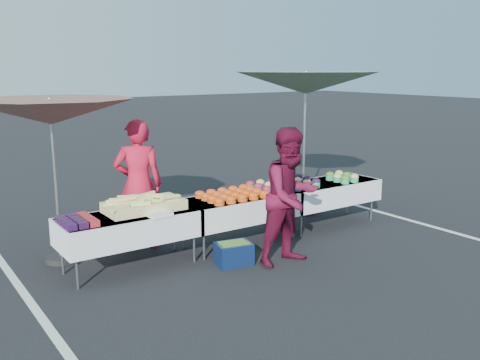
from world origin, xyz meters
TOP-DOWN VIEW (x-y plane):
  - ground at (0.00, 0.00)m, footprint 80.00×80.00m
  - stripe_left at (-3.20, 0.00)m, footprint 0.10×5.00m
  - stripe_right at (3.20, 0.00)m, footprint 0.10×5.00m
  - table_left at (-1.80, 0.00)m, footprint 1.86×0.81m
  - table_center at (0.00, 0.00)m, footprint 1.86×0.81m
  - table_right at (1.80, 0.00)m, footprint 1.86×0.81m
  - berry_punnets at (-2.51, -0.06)m, footprint 0.40×0.54m
  - corn_pile at (-1.56, 0.04)m, footprint 1.16×0.57m
  - plastic_bags at (-1.50, -0.30)m, footprint 0.30×0.25m
  - carrot_bowls at (-0.15, -0.01)m, footprint 0.95×0.69m
  - potato_cups at (0.85, 0.00)m, footprint 1.14×0.58m
  - bean_baskets at (2.06, -0.10)m, footprint 0.36×0.50m
  - vendor at (-1.34, 0.70)m, footprint 0.83×0.71m
  - customer at (0.11, -1.07)m, footprint 0.94×0.74m
  - umbrella_left at (-2.50, 0.80)m, footprint 2.70×2.70m
  - umbrella_right at (1.98, 0.80)m, footprint 2.58×2.58m
  - storage_bin at (-0.58, -0.68)m, footprint 0.54×0.43m

SIDE VIEW (x-z plane):
  - ground at x=0.00m, z-range 0.00..0.00m
  - stripe_left at x=-3.20m, z-range 0.00..0.00m
  - stripe_right at x=3.20m, z-range 0.00..0.00m
  - storage_bin at x=-0.58m, z-range 0.01..0.32m
  - table_left at x=-1.80m, z-range 0.21..0.96m
  - table_center at x=0.00m, z-range 0.21..0.96m
  - table_right at x=1.80m, z-range 0.21..0.96m
  - plastic_bags at x=-1.50m, z-range 0.75..0.80m
  - berry_punnets at x=-2.51m, z-range 0.75..0.83m
  - carrot_bowls at x=-0.15m, z-range 0.75..0.85m
  - bean_baskets at x=2.06m, z-range 0.75..0.90m
  - potato_cups at x=0.85m, z-range 0.75..0.91m
  - corn_pile at x=-1.56m, z-range 0.71..0.97m
  - customer at x=0.11m, z-range 0.00..1.89m
  - vendor at x=-1.34m, z-range 0.00..1.94m
  - umbrella_left at x=-2.50m, z-range 0.93..3.21m
  - umbrella_right at x=1.98m, z-range 1.06..3.68m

